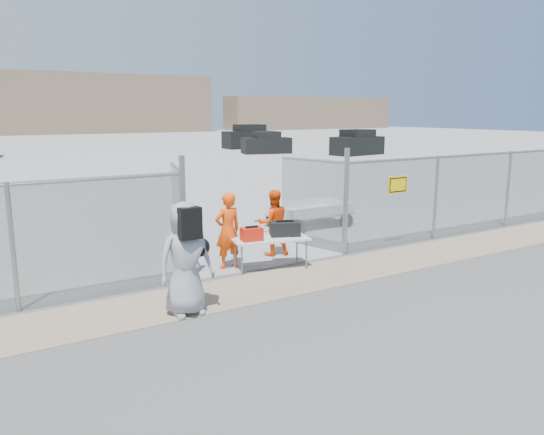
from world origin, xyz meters
TOP-DOWN VIEW (x-y plane):
  - ground at (0.00, 0.00)m, footprint 160.00×160.00m
  - tarmac_inside at (0.00, 42.00)m, footprint 160.00×80.00m
  - dirt_strip at (0.00, 1.00)m, footprint 44.00×1.60m
  - distant_hills at (5.00, 78.00)m, footprint 140.00×6.00m
  - chain_link_fence at (0.00, 2.00)m, footprint 40.00×0.20m
  - folding_table at (-0.10, 1.90)m, footprint 1.71×0.99m
  - orange_bag at (-0.54, 1.92)m, footprint 0.47×0.35m
  - black_duffel at (0.29, 1.94)m, footprint 0.72×0.58m
  - security_worker_left at (-0.83, 2.45)m, footprint 0.62×0.43m
  - security_worker_right at (0.54, 2.83)m, footprint 0.87×0.75m
  - visitor at (-2.60, 0.44)m, footprint 0.94×0.62m
  - utility_trailer at (3.06, 4.95)m, footprint 3.11×1.65m
  - parked_vehicle_near at (16.01, 29.26)m, footprint 4.10×2.57m
  - parked_vehicle_mid at (17.83, 35.34)m, footprint 4.76×2.30m
  - parked_vehicle_far at (21.34, 24.44)m, footprint 4.46×2.48m

SIDE VIEW (x-z plane):
  - ground at x=0.00m, z-range 0.00..0.00m
  - tarmac_inside at x=0.00m, z-range 0.00..0.01m
  - dirt_strip at x=0.00m, z-range 0.00..0.01m
  - folding_table at x=-0.10m, z-range 0.00..0.68m
  - utility_trailer at x=3.06m, z-range 0.00..0.74m
  - security_worker_right at x=0.54m, z-range 0.00..1.55m
  - orange_bag at x=-0.54m, z-range 0.68..0.95m
  - security_worker_left at x=-0.83m, z-range 0.00..1.64m
  - black_duffel at x=0.29m, z-range 0.68..0.99m
  - parked_vehicle_near at x=16.01m, z-range 0.00..1.72m
  - visitor at x=-2.60m, z-range 0.00..1.90m
  - parked_vehicle_far at x=21.34m, z-range 0.00..1.92m
  - parked_vehicle_mid at x=17.83m, z-range 0.00..2.11m
  - chain_link_fence at x=0.00m, z-range 0.00..2.20m
  - distant_hills at x=5.00m, z-range 0.00..9.00m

